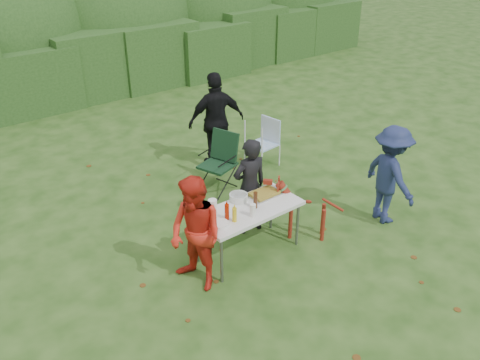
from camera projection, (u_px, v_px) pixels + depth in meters
ground at (240, 273)px, 6.85m from camera, size 80.00×80.00×0.00m
hedge_row at (28, 77)px, 11.96m from camera, size 22.00×1.40×1.70m
shrub_backdrop at (0, 33)px, 12.70m from camera, size 20.00×2.60×3.20m
folding_table at (249, 212)px, 6.93m from camera, size 1.50×0.70×0.74m
person_cook at (250, 186)px, 7.43m from camera, size 0.59×0.44×1.50m
person_red_jacket at (196, 235)px, 6.30m from camera, size 0.70×0.83×1.54m
person_black_puffy at (216, 121)px, 9.31m from camera, size 1.14×0.71×1.82m
child at (390, 175)px, 7.68m from camera, size 0.81×1.12×1.57m
dog at (308, 210)px, 7.42m from camera, size 0.93×0.95×0.90m
camping_chair at (217, 162)px, 8.71m from camera, size 0.79×0.79×1.00m
lawn_chair at (262, 143)px, 9.56m from camera, size 0.59×0.59×0.90m
food_tray at (264, 195)px, 7.22m from camera, size 0.45×0.30×0.02m
focaccia_bread at (264, 193)px, 7.21m from camera, size 0.40×0.26×0.04m
mustard_bottle at (234, 215)px, 6.58m from camera, size 0.06×0.06×0.20m
ketchup_bottle at (227, 212)px, 6.62m from camera, size 0.06×0.06×0.22m
beer_bottle at (255, 200)px, 6.87m from camera, size 0.06×0.06×0.24m
paper_towel_roll at (213, 209)px, 6.66m from camera, size 0.12×0.12×0.26m
cup_stack at (253, 210)px, 6.69m from camera, size 0.08×0.08×0.18m
pasta_bowl at (239, 197)px, 7.07m from camera, size 0.26×0.26×0.10m
plate_stack at (219, 224)px, 6.51m from camera, size 0.24×0.24×0.05m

